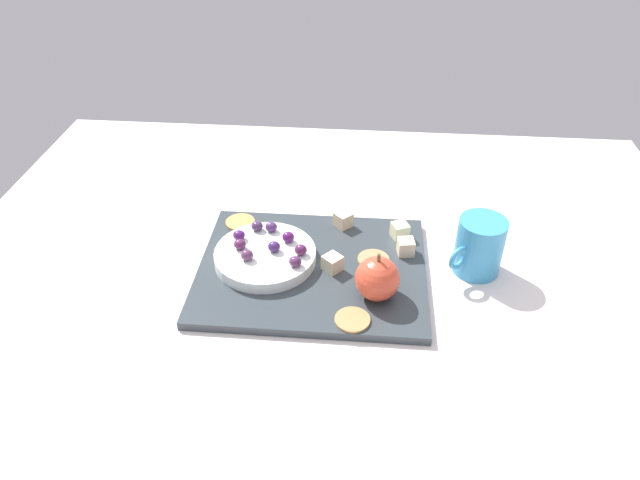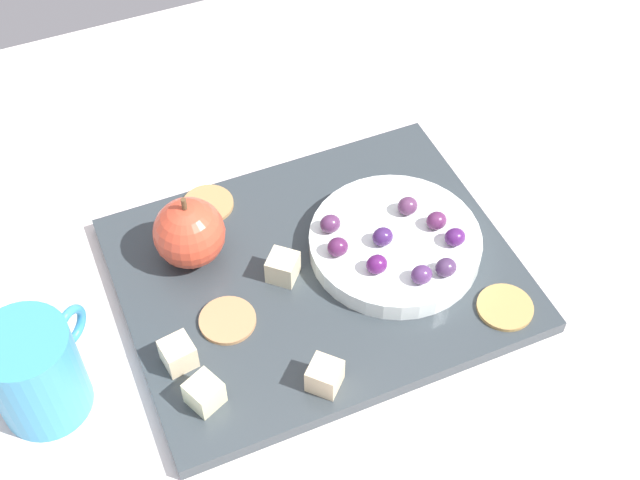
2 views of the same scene
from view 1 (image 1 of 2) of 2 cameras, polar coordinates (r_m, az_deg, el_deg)
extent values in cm
cube|color=silver|center=(98.95, 0.98, -3.49)|extent=(130.03, 100.79, 4.67)
cube|color=#343C41|center=(95.36, -0.76, -2.90)|extent=(36.48, 29.15, 1.46)
cylinder|color=white|center=(95.79, -5.33, -1.55)|extent=(16.50, 16.50, 1.97)
sphere|color=#D2472E|center=(87.72, 5.58, -3.76)|extent=(6.77, 6.77, 6.77)
cylinder|color=brown|center=(85.19, 5.74, -1.72)|extent=(0.50, 0.50, 1.20)
cube|color=beige|center=(93.45, 1.21, -2.25)|extent=(3.71, 3.71, 2.63)
cube|color=beige|center=(101.40, 7.75, 0.92)|extent=(3.46, 3.46, 2.63)
cube|color=beige|center=(103.22, 2.26, 1.99)|extent=(3.71, 3.71, 2.63)
cube|color=beige|center=(97.81, 8.32, -0.66)|extent=(2.98, 2.98, 2.63)
cylinder|color=tan|center=(105.39, -7.75, 1.72)|extent=(5.19, 5.19, 0.40)
cylinder|color=tan|center=(96.17, 5.20, -1.96)|extent=(5.19, 5.19, 0.40)
cylinder|color=#AF8550|center=(85.62, 3.16, -7.73)|extent=(5.19, 5.19, 0.40)
ellipsoid|color=#472D54|center=(99.54, -6.12, 1.36)|extent=(1.99, 1.79, 1.68)
ellipsoid|color=#582F53|center=(93.21, -7.10, -1.47)|extent=(1.99, 1.79, 1.80)
ellipsoid|color=#53185A|center=(96.46, -3.10, 0.29)|extent=(1.99, 1.79, 1.81)
ellipsoid|color=#502D61|center=(99.03, -4.75, 1.28)|extent=(1.99, 1.79, 1.75)
ellipsoid|color=#4B1C5F|center=(97.76, -7.87, 0.46)|extent=(1.99, 1.79, 1.67)
ellipsoid|color=#41215D|center=(94.54, -4.49, -0.65)|extent=(1.99, 1.79, 1.78)
ellipsoid|color=#53204D|center=(93.60, -1.88, -0.97)|extent=(1.99, 1.79, 1.83)
ellipsoid|color=#582550|center=(95.68, -7.78, -0.42)|extent=(1.99, 1.79, 1.73)
ellipsoid|color=#532A52|center=(91.39, -2.42, -2.10)|extent=(1.99, 1.79, 1.72)
cylinder|color=#3B93C5|center=(96.98, 15.20, -0.57)|extent=(7.61, 7.61, 9.62)
torus|color=#3B93C5|center=(93.64, 13.27, -1.72)|extent=(3.47, 3.31, 4.00)
camera|label=2|loc=(1.20, 13.53, 37.75)|focal=48.06mm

